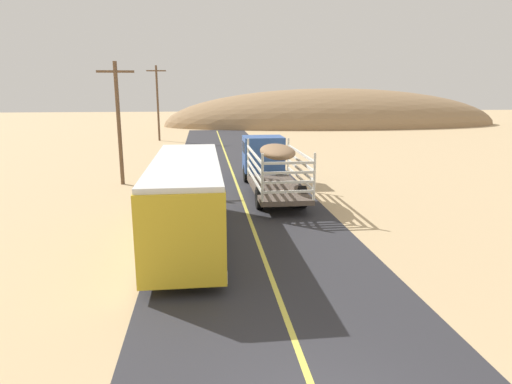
% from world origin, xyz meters
% --- Properties ---
extents(livestock_truck, '(2.53, 9.70, 3.02)m').
position_xyz_m(livestock_truck, '(1.76, 19.33, 1.79)').
color(livestock_truck, '#3359A5').
rests_on(livestock_truck, road_surface).
extents(bus, '(2.54, 10.00, 3.21)m').
position_xyz_m(bus, '(-2.70, 10.26, 1.75)').
color(bus, gold).
rests_on(bus, road_surface).
extents(power_pole_mid, '(2.20, 0.24, 7.46)m').
position_xyz_m(power_pole_mid, '(-7.12, 21.78, 4.02)').
color(power_pole_mid, brown).
rests_on(power_pole_mid, ground).
extents(power_pole_far, '(2.20, 0.24, 8.53)m').
position_xyz_m(power_pole_far, '(-7.12, 46.69, 4.56)').
color(power_pole_far, brown).
rests_on(power_pole_far, ground).
extents(distant_hill, '(56.94, 22.37, 12.20)m').
position_xyz_m(distant_hill, '(20.13, 67.93, 0.00)').
color(distant_hill, '#957553').
rests_on(distant_hill, ground).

